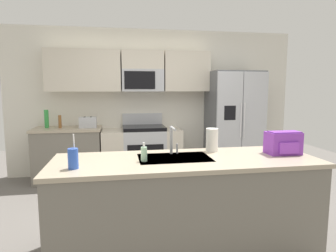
{
  "coord_description": "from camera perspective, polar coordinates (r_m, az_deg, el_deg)",
  "views": [
    {
      "loc": [
        -0.68,
        -3.23,
        1.55
      ],
      "look_at": [
        -0.02,
        0.6,
        1.05
      ],
      "focal_mm": 31.18,
      "sensor_mm": 36.0,
      "label": 1
    }
  ],
  "objects": [
    {
      "name": "ground_plane",
      "position": [
        3.64,
        1.97,
        -17.85
      ],
      "size": [
        9.0,
        9.0,
        0.0
      ],
      "primitive_type": "plane",
      "color": "#66605B",
      "rests_on": "ground"
    },
    {
      "name": "kitchen_wall_unit",
      "position": [
        5.34,
        -4.07,
        6.5
      ],
      "size": [
        5.2,
        0.43,
        2.6
      ],
      "color": "silver",
      "rests_on": "ground"
    },
    {
      "name": "back_counter",
      "position": [
        5.21,
        -18.88,
        -5.22
      ],
      "size": [
        1.1,
        0.63,
        0.9
      ],
      "color": "slate",
      "rests_on": "ground"
    },
    {
      "name": "range_oven",
      "position": [
        5.16,
        -5.13,
        -5.06
      ],
      "size": [
        1.36,
        0.61,
        1.1
      ],
      "color": "#B7BABF",
      "rests_on": "ground"
    },
    {
      "name": "refrigerator",
      "position": [
        5.41,
        12.72,
        0.53
      ],
      "size": [
        0.9,
        0.76,
        1.85
      ],
      "color": "#4C4F54",
      "rests_on": "ground"
    },
    {
      "name": "island_counter",
      "position": [
        2.89,
        3.44,
        -14.97
      ],
      "size": [
        2.47,
        0.85,
        0.9
      ],
      "color": "slate",
      "rests_on": "ground"
    },
    {
      "name": "toaster",
      "position": [
        5.03,
        -15.38,
        0.7
      ],
      "size": [
        0.28,
        0.16,
        0.18
      ],
      "color": "#B7BABF",
      "rests_on": "back_counter"
    },
    {
      "name": "pepper_mill",
      "position": [
        5.14,
        -20.38,
        0.81
      ],
      "size": [
        0.05,
        0.05,
        0.21
      ],
      "primitive_type": "cylinder",
      "color": "brown",
      "rests_on": "back_counter"
    },
    {
      "name": "bottle_green",
      "position": [
        5.24,
        -22.65,
        1.3
      ],
      "size": [
        0.07,
        0.07,
        0.3
      ],
      "primitive_type": "cylinder",
      "color": "green",
      "rests_on": "back_counter"
    },
    {
      "name": "sink_faucet",
      "position": [
        2.89,
        0.85,
        -2.3
      ],
      "size": [
        0.08,
        0.21,
        0.28
      ],
      "color": "#B7BABF",
      "rests_on": "island_counter"
    },
    {
      "name": "drink_cup_blue",
      "position": [
        2.51,
        -18.06,
        -6.05
      ],
      "size": [
        0.08,
        0.08,
        0.29
      ],
      "color": "blue",
      "rests_on": "island_counter"
    },
    {
      "name": "soap_dispenser",
      "position": [
        2.64,
        -4.72,
        -5.43
      ],
      "size": [
        0.06,
        0.06,
        0.17
      ],
      "color": "#A5D8B2",
      "rests_on": "island_counter"
    },
    {
      "name": "paper_towel_roll",
      "position": [
        3.07,
        8.59,
        -2.7
      ],
      "size": [
        0.12,
        0.12,
        0.24
      ],
      "primitive_type": "cylinder",
      "color": "white",
      "rests_on": "island_counter"
    },
    {
      "name": "backpack",
      "position": [
        3.13,
        21.61,
        -3.0
      ],
      "size": [
        0.32,
        0.22,
        0.23
      ],
      "color": "purple",
      "rests_on": "island_counter"
    }
  ]
}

